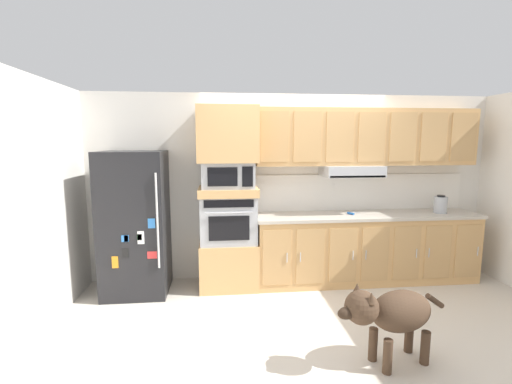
{
  "coord_description": "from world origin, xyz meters",
  "views": [
    {
      "loc": [
        -1.02,
        -3.76,
        1.88
      ],
      "look_at": [
        -0.59,
        0.32,
        1.3
      ],
      "focal_mm": 25.17,
      "sensor_mm": 36.0,
      "label": 1
    }
  ],
  "objects_px": {
    "microwave": "(228,175)",
    "electric_kettle": "(440,205)",
    "dog": "(391,312)",
    "screwdriver": "(351,213)",
    "built_in_oven": "(228,218)",
    "refrigerator": "(135,223)"
  },
  "relations": [
    {
      "from": "electric_kettle",
      "to": "dog",
      "type": "bearing_deg",
      "value": -130.94
    },
    {
      "from": "microwave",
      "to": "screwdriver",
      "type": "bearing_deg",
      "value": -0.71
    },
    {
      "from": "built_in_oven",
      "to": "microwave",
      "type": "bearing_deg",
      "value": -0.77
    },
    {
      "from": "refrigerator",
      "to": "built_in_oven",
      "type": "xyz_separation_m",
      "value": [
        1.14,
        0.07,
        0.02
      ]
    },
    {
      "from": "screwdriver",
      "to": "dog",
      "type": "distance_m",
      "value": 1.89
    },
    {
      "from": "electric_kettle",
      "to": "dog",
      "type": "height_order",
      "value": "electric_kettle"
    },
    {
      "from": "microwave",
      "to": "screwdriver",
      "type": "relative_size",
      "value": 3.86
    },
    {
      "from": "microwave",
      "to": "screwdriver",
      "type": "distance_m",
      "value": 1.7
    },
    {
      "from": "refrigerator",
      "to": "dog",
      "type": "xyz_separation_m",
      "value": [
        2.45,
        -1.76,
        -0.42
      ]
    },
    {
      "from": "electric_kettle",
      "to": "dog",
      "type": "distance_m",
      "value": 2.42
    },
    {
      "from": "screwdriver",
      "to": "dog",
      "type": "height_order",
      "value": "screwdriver"
    },
    {
      "from": "built_in_oven",
      "to": "dog",
      "type": "distance_m",
      "value": 2.28
    },
    {
      "from": "microwave",
      "to": "built_in_oven",
      "type": "bearing_deg",
      "value": 179.23
    },
    {
      "from": "microwave",
      "to": "electric_kettle",
      "type": "height_order",
      "value": "microwave"
    },
    {
      "from": "built_in_oven",
      "to": "refrigerator",
      "type": "bearing_deg",
      "value": -176.62
    },
    {
      "from": "built_in_oven",
      "to": "electric_kettle",
      "type": "height_order",
      "value": "built_in_oven"
    },
    {
      "from": "refrigerator",
      "to": "built_in_oven",
      "type": "relative_size",
      "value": 2.51
    },
    {
      "from": "refrigerator",
      "to": "electric_kettle",
      "type": "bearing_deg",
      "value": 0.29
    },
    {
      "from": "dog",
      "to": "electric_kettle",
      "type": "bearing_deg",
      "value": -144.07
    },
    {
      "from": "dog",
      "to": "built_in_oven",
      "type": "bearing_deg",
      "value": -67.6
    },
    {
      "from": "refrigerator",
      "to": "electric_kettle",
      "type": "distance_m",
      "value": 3.99
    },
    {
      "from": "built_in_oven",
      "to": "electric_kettle",
      "type": "distance_m",
      "value": 2.85
    }
  ]
}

